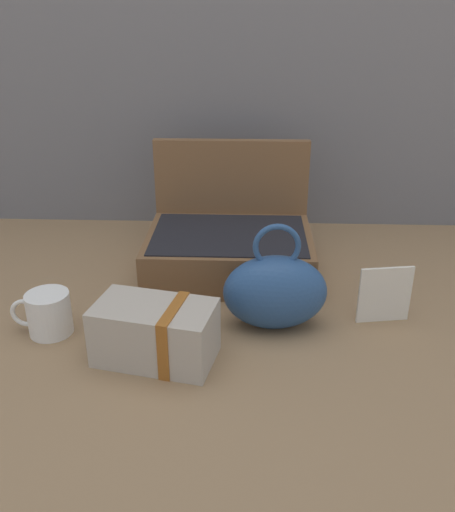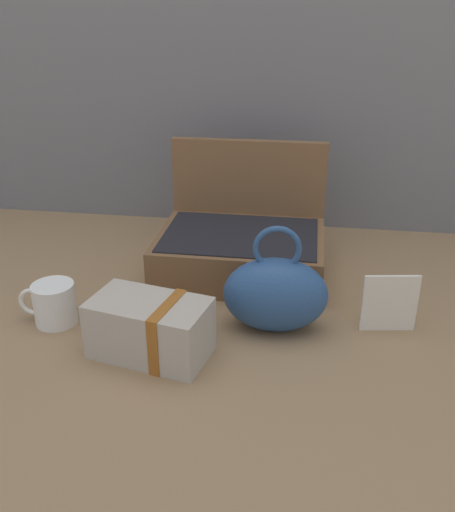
% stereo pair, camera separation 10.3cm
% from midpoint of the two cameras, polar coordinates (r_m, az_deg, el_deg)
% --- Properties ---
extents(ground_plane, '(6.00, 6.00, 0.00)m').
position_cam_midpoint_polar(ground_plane, '(1.13, 3.10, -6.82)').
color(ground_plane, '#8C6D4C').
extents(open_suitcase, '(0.38, 0.30, 0.28)m').
position_cam_midpoint_polar(open_suitcase, '(1.31, 3.75, 1.37)').
color(open_suitcase, brown).
rests_on(open_suitcase, ground_plane).
extents(teal_pouch_handbag, '(0.21, 0.13, 0.22)m').
position_cam_midpoint_polar(teal_pouch_handbag, '(1.07, 7.73, -3.94)').
color(teal_pouch_handbag, '#284C7F').
rests_on(teal_pouch_handbag, ground_plane).
extents(cream_toiletry_bag, '(0.23, 0.16, 0.11)m').
position_cam_midpoint_polar(cream_toiletry_bag, '(1.01, -4.89, -7.52)').
color(cream_toiletry_bag, '#B2A899').
rests_on(cream_toiletry_bag, ground_plane).
extents(coffee_mug, '(0.12, 0.08, 0.08)m').
position_cam_midpoint_polar(coffee_mug, '(1.14, -15.03, -4.82)').
color(coffee_mug, white).
rests_on(coffee_mug, ground_plane).
extents(info_card_left, '(0.11, 0.02, 0.12)m').
position_cam_midpoint_polar(info_card_left, '(1.13, 18.93, -4.71)').
color(info_card_left, silver).
rests_on(info_card_left, ground_plane).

